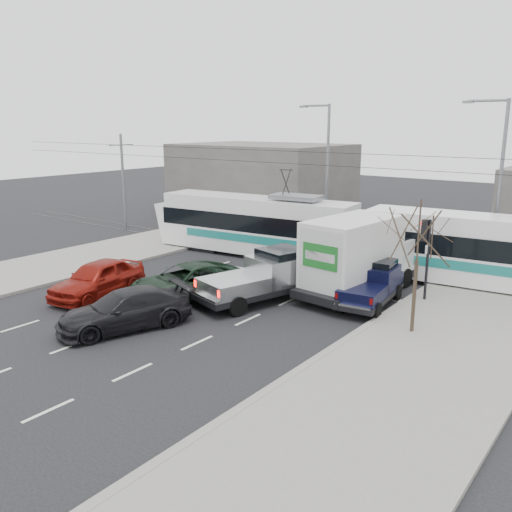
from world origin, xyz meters
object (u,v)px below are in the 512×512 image
Objects in this scene: street_lamp_near at (497,175)px; tram at (360,237)px; dark_car at (125,310)px; navy_pickup at (373,284)px; red_car at (98,279)px; silver_pickup at (268,276)px; traffic_signal at (426,242)px; green_car at (187,282)px; street_lamp_far at (325,163)px; box_truck at (360,256)px; bare_tree at (419,236)px.

street_lamp_near is 7.73m from tram.
tram is 13.81m from dark_car.
street_lamp_near reaches higher than navy_pickup.
tram is at bearing 47.47° from red_car.
silver_pickup is 7.83m from red_car.
street_lamp_near is at bearing 83.59° from traffic_signal.
green_car is at bearing -125.15° from street_lamp_near.
tram is 10.12m from green_car.
street_lamp_far is at bearing 170.13° from street_lamp_near.
navy_pickup is at bearing -51.01° from street_lamp_far.
traffic_signal reaches higher than green_car.
navy_pickup is (9.06, -11.19, -4.17)m from street_lamp_far.
traffic_signal is 0.48× the size of box_truck.
traffic_signal is 0.55× the size of silver_pickup.
silver_pickup reaches higher than navy_pickup.
red_car is (-6.51, -4.35, -0.27)m from silver_pickup.
traffic_signal is at bearing 105.76° from bare_tree.
dark_car is at bearing -94.37° from silver_pickup.
bare_tree is 7.32m from silver_pickup.
traffic_signal reaches higher than dark_car.
street_lamp_far is 13.25m from box_truck.
bare_tree reaches higher than silver_pickup.
box_truck is at bearing 81.55° from dark_car.
bare_tree is at bearing -74.24° from traffic_signal.
green_car is (-7.07, -4.32, -0.16)m from navy_pickup.
tram is at bearing 121.39° from box_truck.
bare_tree is 4.57m from navy_pickup.
street_lamp_far reaches higher than navy_pickup.
street_lamp_near is at bearing 68.31° from navy_pickup.
navy_pickup is (-1.60, -1.69, -1.80)m from traffic_signal.
silver_pickup is at bearing 24.23° from red_car.
box_truck is (-3.94, 3.35, -1.99)m from bare_tree.
silver_pickup is 0.87× the size of box_truck.
silver_pickup is at bearing -69.59° from street_lamp_far.
tram is (-5.86, 7.26, -1.95)m from bare_tree.
red_car is (-13.03, -15.73, -4.27)m from street_lamp_near.
tram is 13.73m from red_car.
street_lamp_far is at bearing 132.90° from box_truck.
tram is at bearing 115.53° from navy_pickup.
red_car is 4.60m from dark_car.
silver_pickup is 1.15× the size of green_car.
green_car is 1.08× the size of dark_car.
street_lamp_near is 0.35× the size of tram.
bare_tree is 1.07× the size of navy_pickup.
silver_pickup is 1.25× the size of dark_car.
navy_pickup is 12.45m from red_car.
bare_tree is at bearing 8.09° from red_car.
traffic_signal is 2.94m from navy_pickup.
box_truck is 12.10m from red_car.
tram reaches higher than navy_pickup.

